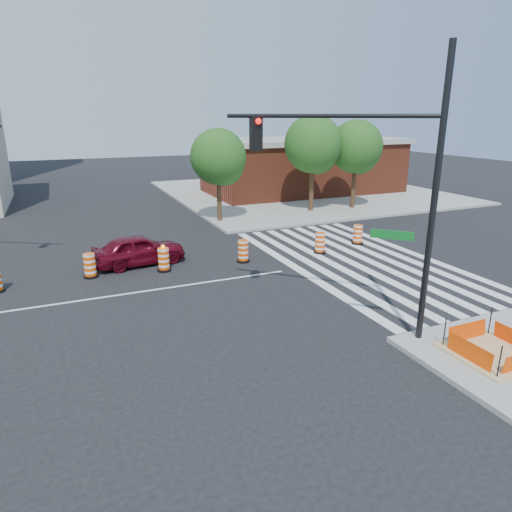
{
  "coord_description": "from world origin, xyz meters",
  "views": [
    {
      "loc": [
        -1.48,
        -16.7,
        6.49
      ],
      "look_at": [
        5.07,
        -1.64,
        1.4
      ],
      "focal_mm": 32.0,
      "sensor_mm": 36.0,
      "label": 1
    }
  ],
  "objects": [
    {
      "name": "median_drum_5",
      "position": [
        5.98,
        1.92,
        0.48
      ],
      "size": [
        0.6,
        0.6,
        1.02
      ],
      "color": "black",
      "rests_on": "ground"
    },
    {
      "name": "brick_storefront",
      "position": [
        18.0,
        18.0,
        2.32
      ],
      "size": [
        16.5,
        8.5,
        4.6
      ],
      "color": "brown",
      "rests_on": "ground"
    },
    {
      "name": "ground",
      "position": [
        0.0,
        0.0,
        0.0
      ],
      "size": [
        120.0,
        120.0,
        0.0
      ],
      "primitive_type": "plane",
      "color": "black",
      "rests_on": "ground"
    },
    {
      "name": "sidewalk_ne",
      "position": [
        18.0,
        18.0,
        0.07
      ],
      "size": [
        22.0,
        22.0,
        0.15
      ],
      "primitive_type": "cube",
      "color": "gray",
      "rests_on": "ground"
    },
    {
      "name": "tree_north_e",
      "position": [
        17.78,
        10.17,
        4.18
      ],
      "size": [
        3.67,
        3.67,
        6.23
      ],
      "color": "#382314",
      "rests_on": "ground"
    },
    {
      "name": "signal_pole_se",
      "position": [
        6.65,
        -6.18,
        4.99
      ],
      "size": [
        4.5,
        4.41,
        8.15
      ],
      "rotation": [
        0.0,
        0.0,
        2.37
      ],
      "color": "black",
      "rests_on": "ground"
    },
    {
      "name": "red_coupe",
      "position": [
        1.53,
        3.44,
        0.69
      ],
      "size": [
        4.25,
        2.15,
        1.39
      ],
      "primitive_type": "imported",
      "rotation": [
        0.0,
        0.0,
        1.7
      ],
      "color": "#580716",
      "rests_on": "ground"
    },
    {
      "name": "median_drum_7",
      "position": [
        12.61,
        2.35,
        0.48
      ],
      "size": [
        0.6,
        0.6,
        1.02
      ],
      "color": "black",
      "rests_on": "ground"
    },
    {
      "name": "median_drum_4",
      "position": [
        2.34,
        2.09,
        0.49
      ],
      "size": [
        0.6,
        0.6,
        1.18
      ],
      "color": "black",
      "rests_on": "ground"
    },
    {
      "name": "tree_north_c",
      "position": [
        7.67,
        9.99,
        3.87
      ],
      "size": [
        3.39,
        3.39,
        5.77
      ],
      "color": "#382314",
      "rests_on": "ground"
    },
    {
      "name": "lane_centerline",
      "position": [
        0.0,
        0.0,
        0.01
      ],
      "size": [
        14.0,
        0.12,
        0.01
      ],
      "primitive_type": "cube",
      "color": "silver",
      "rests_on": "ground"
    },
    {
      "name": "median_drum_3",
      "position": [
        -0.65,
        2.5,
        0.48
      ],
      "size": [
        0.6,
        0.6,
        1.02
      ],
      "color": "black",
      "rests_on": "ground"
    },
    {
      "name": "tree_north_d",
      "position": [
        14.51,
        10.44,
        4.4
      ],
      "size": [
        3.86,
        3.86,
        6.56
      ],
      "color": "#382314",
      "rests_on": "ground"
    },
    {
      "name": "median_drum_6",
      "position": [
        9.95,
        1.72,
        0.48
      ],
      "size": [
        0.6,
        0.6,
        1.02
      ],
      "color": "black",
      "rests_on": "ground"
    },
    {
      "name": "crosswalk_east",
      "position": [
        10.95,
        0.0,
        0.01
      ],
      "size": [
        6.75,
        13.5,
        0.01
      ],
      "color": "silver",
      "rests_on": "ground"
    },
    {
      "name": "excavation_pit",
      "position": [
        9.0,
        -9.0,
        0.22
      ],
      "size": [
        2.2,
        2.2,
        0.9
      ],
      "color": "tan",
      "rests_on": "ground"
    }
  ]
}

